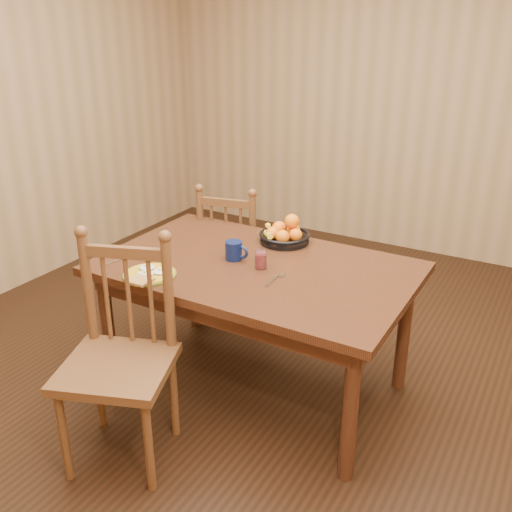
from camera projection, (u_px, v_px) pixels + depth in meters
The scene contains 10 objects.
room at pixel (256, 150), 2.72m from camera, with size 4.52×5.02×2.72m.
dining_table at pixel (256, 280), 2.98m from camera, with size 1.60×1.00×0.75m.
chair_far at pixel (234, 255), 3.83m from camera, with size 0.51×0.49×0.95m.
chair_near at pixel (120, 358), 2.58m from camera, with size 0.61×0.59×1.05m.
breakfast_plate at pixel (149, 274), 2.82m from camera, with size 0.26×0.29×0.04m.
fork at pixel (275, 279), 2.79m from camera, with size 0.04×0.18×0.00m.
spoon at pixel (120, 258), 3.03m from camera, with size 0.05×0.16×0.01m.
coffee_mug at pixel (234, 250), 3.00m from camera, with size 0.13×0.09×0.10m.
juice_glass at pixel (261, 260), 2.90m from camera, with size 0.06×0.06×0.09m.
fruit_bowl at pixel (285, 234), 3.23m from camera, with size 0.29×0.29×0.17m.
Camera 1 is at (1.35, -2.34, 1.94)m, focal length 40.00 mm.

